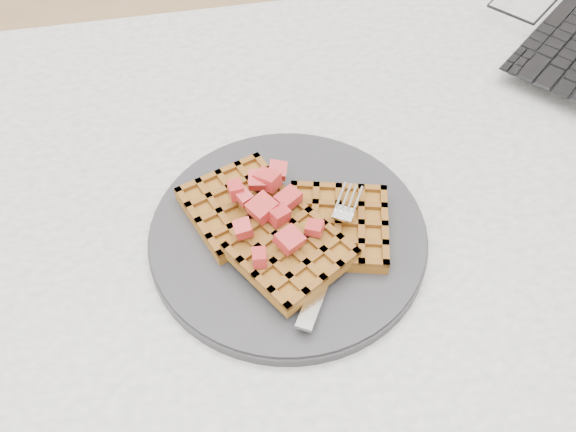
{
  "coord_description": "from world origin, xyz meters",
  "views": [
    {
      "loc": [
        -0.12,
        -0.43,
        1.3
      ],
      "look_at": [
        -0.05,
        -0.03,
        0.79
      ],
      "focal_mm": 40.0,
      "sensor_mm": 36.0,
      "label": 1
    }
  ],
  "objects": [
    {
      "name": "plate",
      "position": [
        -0.05,
        -0.03,
        0.76
      ],
      "size": [
        0.29,
        0.29,
        0.02
      ],
      "primitive_type": "cylinder",
      "color": "#252528",
      "rests_on": "table"
    },
    {
      "name": "waffles",
      "position": [
        -0.05,
        -0.04,
        0.78
      ],
      "size": [
        0.22,
        0.21,
        0.03
      ],
      "color": "#945E1F",
      "rests_on": "plate"
    },
    {
      "name": "table",
      "position": [
        0.0,
        0.0,
        0.64
      ],
      "size": [
        1.2,
        0.8,
        0.75
      ],
      "color": "silver",
      "rests_on": "ground"
    },
    {
      "name": "fork",
      "position": [
        -0.01,
        -0.07,
        0.77
      ],
      "size": [
        0.11,
        0.17,
        0.02
      ],
      "primitive_type": null,
      "rotation": [
        0.0,
        0.0,
        -0.52
      ],
      "color": "silver",
      "rests_on": "plate"
    },
    {
      "name": "strawberry_pile",
      "position": [
        -0.05,
        -0.03,
        0.8
      ],
      "size": [
        0.15,
        0.15,
        0.02
      ],
      "primitive_type": null,
      "color": "maroon",
      "rests_on": "waffles"
    }
  ]
}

